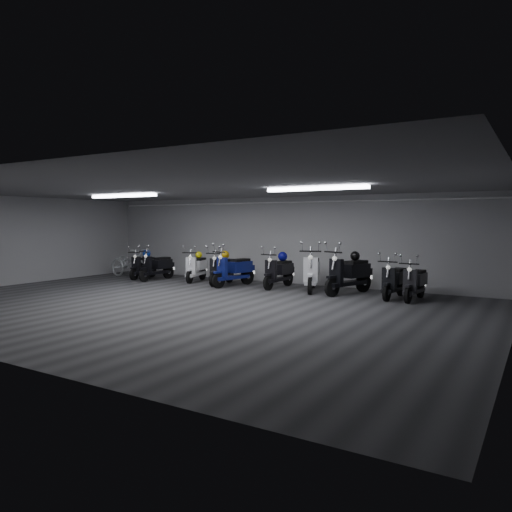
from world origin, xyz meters
The scene contains 23 objects.
floor centered at (0.00, 0.00, -0.01)m, with size 14.00×10.00×0.01m, color #323234.
ceiling centered at (0.00, 0.00, 2.80)m, with size 14.00×10.00×0.01m, color slate.
back_wall centered at (0.00, 5.00, 1.40)m, with size 14.00×0.01×2.80m, color #A1A2A4.
left_wall centered at (-7.00, 0.00, 1.40)m, with size 0.01×10.00×2.80m, color #A1A2A4.
fluor_strip_left centered at (-3.00, 1.00, 2.74)m, with size 2.40×0.18×0.08m, color white.
fluor_strip_right centered at (3.00, 1.00, 2.74)m, with size 2.40×0.18×0.08m, color white.
conduit centered at (0.00, 4.92, 2.62)m, with size 0.05×0.05×13.60m, color white.
scooter_0 centered at (-4.65, 3.44, 0.59)m, with size 0.53×1.59×1.18m, color black, non-canonical shape.
scooter_1 centered at (-3.96, 3.37, 0.62)m, with size 0.56×1.67×1.24m, color black, non-canonical shape.
scooter_2 centered at (-2.56, 3.75, 0.62)m, with size 0.56×1.67×1.24m, color white, non-canonical shape.
scooter_3 centered at (-1.39, 3.58, 0.64)m, with size 0.57×1.71×1.27m, color black, non-canonical shape.
scooter_4 centered at (-0.84, 3.42, 0.68)m, with size 0.61×1.82×1.35m, color navy, non-canonical shape.
scooter_5 centered at (0.55, 3.80, 0.65)m, with size 0.58×1.74×1.29m, color black, non-canonical shape.
scooter_6 centered at (1.67, 3.74, 0.74)m, with size 0.66×1.99×1.48m, color white, non-canonical shape.
scooter_7 centered at (2.79, 3.69, 0.74)m, with size 0.66×1.99×1.48m, color black, non-canonical shape.
scooter_8 centered at (4.07, 3.60, 0.62)m, with size 0.56×1.67×1.24m, color black, non-canonical shape.
scooter_9 centered at (4.61, 3.56, 0.61)m, with size 0.54×1.63×1.21m, color black, non-canonical shape.
bicycle centered at (-5.35, 3.45, 0.63)m, with size 0.69×1.94×1.26m, color silver.
helmet_0 centered at (-1.43, 3.81, 0.93)m, with size 0.28×0.28×0.28m, color #D59D0C.
helmet_1 centered at (2.88, 3.95, 1.05)m, with size 0.26×0.26×0.26m, color black.
helmet_2 centered at (-2.62, 3.98, 0.88)m, with size 0.23×0.23×0.23m, color yellow.
helmet_3 centered at (0.56, 4.04, 0.94)m, with size 0.29×0.29×0.29m, color #0A0B78.
helmet_4 centered at (-4.69, 3.65, 0.87)m, with size 0.28×0.28×0.28m, color navy.
Camera 1 is at (7.42, -8.93, 2.02)m, focal length 33.87 mm.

